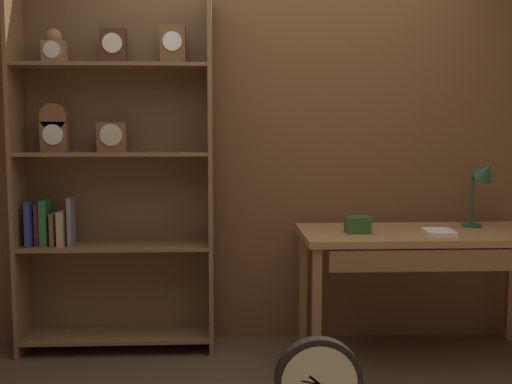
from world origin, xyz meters
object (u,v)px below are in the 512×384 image
object	(u,v)px
workbench	(425,245)
toolbox_small	(358,225)
desk_lamp	(483,181)
round_clock_large	(318,384)
open_repair_manual	(439,232)
bookshelf	(111,173)

from	to	relation	value
workbench	toolbox_small	xyz separation A→B (m)	(-0.42, -0.03, 0.13)
desk_lamp	round_clock_large	distance (m)	1.74
workbench	open_repair_manual	world-z (taller)	open_repair_manual
desk_lamp	toolbox_small	distance (m)	0.86
bookshelf	open_repair_manual	xyz separation A→B (m)	(1.96, -0.39, -0.33)
bookshelf	desk_lamp	world-z (taller)	bookshelf
workbench	desk_lamp	distance (m)	0.56
bookshelf	workbench	world-z (taller)	bookshelf
bookshelf	round_clock_large	bearing A→B (deg)	-44.91
open_repair_manual	desk_lamp	bearing A→B (deg)	38.50
bookshelf	round_clock_large	xyz separation A→B (m)	(1.15, -1.14, -0.90)
workbench	toolbox_small	distance (m)	0.44
round_clock_large	workbench	bearing A→B (deg)	47.72
workbench	round_clock_large	size ratio (longest dim) A/B	3.34
bookshelf	workbench	xyz separation A→B (m)	(1.92, -0.29, -0.42)
open_repair_manual	round_clock_large	xyz separation A→B (m)	(-0.82, -0.75, -0.58)
workbench	round_clock_large	bearing A→B (deg)	-132.28
workbench	open_repair_manual	bearing A→B (deg)	-64.95
desk_lamp	round_clock_large	world-z (taller)	desk_lamp
desk_lamp	toolbox_small	xyz separation A→B (m)	(-0.81, -0.16, -0.24)
toolbox_small	round_clock_large	distance (m)	1.08
open_repair_manual	bookshelf	bearing A→B (deg)	174.49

